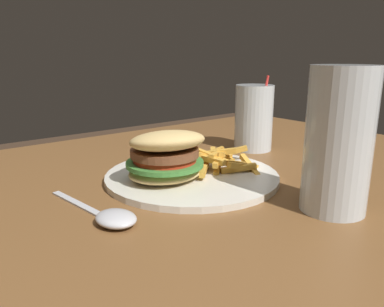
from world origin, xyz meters
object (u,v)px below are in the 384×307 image
object	(u,v)px
meal_plate_near	(181,165)
spoon	(112,217)
juice_glass	(254,120)
beer_glass	(338,145)

from	to	relation	value
meal_plate_near	spoon	xyz separation A→B (m)	(0.16, 0.07, -0.02)
juice_glass	spoon	size ratio (longest dim) A/B	0.87
meal_plate_near	spoon	size ratio (longest dim) A/B	1.56
meal_plate_near	beer_glass	xyz separation A→B (m)	(-0.09, 0.21, 0.06)
beer_glass	spoon	distance (m)	0.30
meal_plate_near	spoon	bearing A→B (deg)	22.81
juice_glass	spoon	world-z (taller)	juice_glass
meal_plate_near	juice_glass	size ratio (longest dim) A/B	1.79
beer_glass	spoon	size ratio (longest dim) A/B	1.03
meal_plate_near	spoon	world-z (taller)	meal_plate_near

